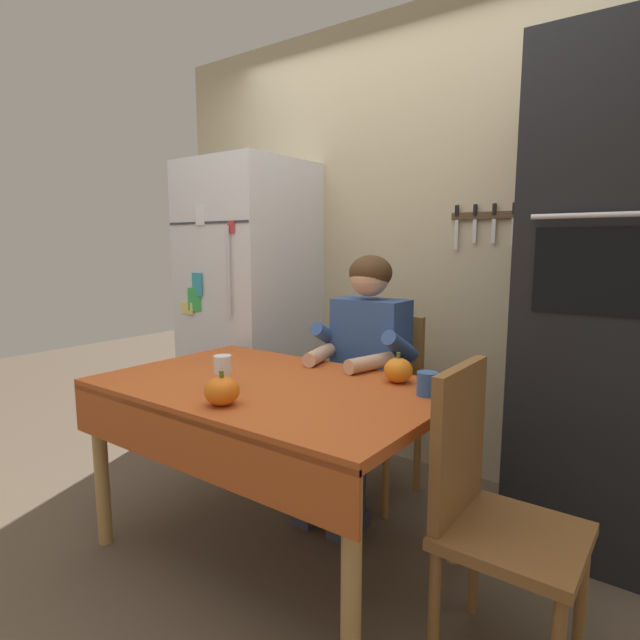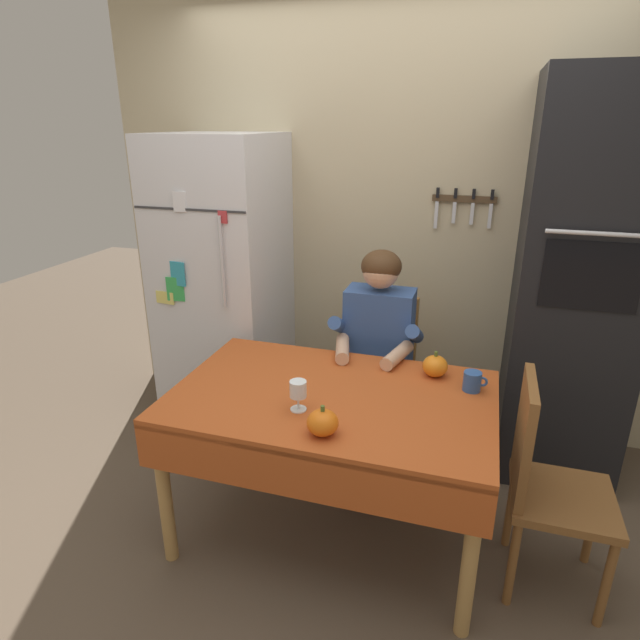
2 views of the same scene
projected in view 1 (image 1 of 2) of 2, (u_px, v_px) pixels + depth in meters
ground_plane at (258, 562)px, 2.11m from camera, size 10.00×10.00×0.00m
back_wall_assembly at (421, 244)px, 2.97m from camera, size 3.70×0.13×2.60m
refrigerator at (250, 306)px, 3.30m from camera, size 0.68×0.71×1.80m
wall_oven at (604, 304)px, 2.14m from camera, size 0.60×0.64×2.10m
dining_table at (268, 404)px, 2.08m from camera, size 1.40×0.90×0.74m
chair_behind_person at (382, 396)px, 2.69m from camera, size 0.40×0.40×0.93m
seated_person at (363, 360)px, 2.50m from camera, size 0.47×0.55×1.25m
chair_right_side at (488, 504)px, 1.57m from camera, size 0.40×0.40×0.93m
coffee_mug at (428, 384)px, 1.91m from camera, size 0.11×0.08×0.09m
wine_glass at (223, 366)px, 1.99m from camera, size 0.07×0.07×0.13m
pumpkin_large at (398, 370)px, 2.08m from camera, size 0.12×0.12×0.12m
pumpkin_medium at (222, 391)px, 1.79m from camera, size 0.12×0.12×0.12m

